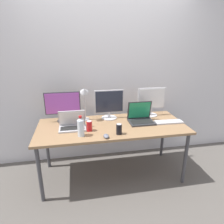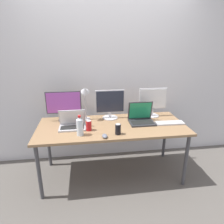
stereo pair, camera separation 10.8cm
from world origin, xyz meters
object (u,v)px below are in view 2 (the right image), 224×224
(monitor_left, at_px, (64,105))
(monitor_center, at_px, (110,104))
(soda_can_by_laptop, at_px, (118,129))
(laptop_secondary, at_px, (141,118))
(desk_lamp, at_px, (85,97))
(monitor_right, at_px, (153,101))
(mouse_by_keyboard, at_px, (105,136))
(soda_can_near_keyboard, at_px, (89,126))
(keyboard_main, at_px, (170,123))
(work_desk, at_px, (112,129))
(water_bottle, at_px, (80,126))
(laptop_silver, at_px, (72,124))

(monitor_left, bearing_deg, monitor_center, -0.23)
(monitor_left, distance_m, soda_can_by_laptop, 0.85)
(laptop_secondary, xyz_separation_m, desk_lamp, (-0.72, 0.17, 0.27))
(monitor_right, relative_size, soda_can_by_laptop, 3.22)
(mouse_by_keyboard, xyz_separation_m, soda_can_near_keyboard, (-0.17, 0.22, 0.04))
(desk_lamp, bearing_deg, monitor_left, 171.41)
(monitor_left, bearing_deg, monitor_right, -0.14)
(monitor_left, relative_size, monitor_right, 1.13)
(laptop_secondary, height_order, keyboard_main, laptop_secondary)
(work_desk, xyz_separation_m, water_bottle, (-0.40, -0.23, 0.17))
(water_bottle, distance_m, soda_can_near_keyboard, 0.16)
(monitor_left, height_order, laptop_secondary, monitor_left)
(keyboard_main, height_order, water_bottle, water_bottle)
(desk_lamp, bearing_deg, water_bottle, -99.71)
(laptop_silver, bearing_deg, water_bottle, -67.28)
(work_desk, height_order, water_bottle, water_bottle)
(monitor_right, xyz_separation_m, laptop_secondary, (-0.22, -0.21, -0.16))
(monitor_left, distance_m, laptop_silver, 0.33)
(keyboard_main, distance_m, water_bottle, 1.17)
(soda_can_by_laptop, bearing_deg, work_desk, 96.64)
(monitor_right, height_order, soda_can_near_keyboard, monitor_right)
(keyboard_main, xyz_separation_m, desk_lamp, (-1.08, 0.27, 0.32))
(keyboard_main, relative_size, water_bottle, 1.52)
(water_bottle, xyz_separation_m, desk_lamp, (0.08, 0.45, 0.22))
(monitor_right, bearing_deg, desk_lamp, -177.55)
(monitor_center, distance_m, monitor_right, 0.61)
(mouse_by_keyboard, bearing_deg, monitor_center, 72.95)
(water_bottle, bearing_deg, keyboard_main, 8.86)
(monitor_center, distance_m, soda_can_near_keyboard, 0.50)
(soda_can_by_laptop, bearing_deg, monitor_right, 41.95)
(keyboard_main, relative_size, soda_can_by_laptop, 2.91)
(keyboard_main, height_order, mouse_by_keyboard, mouse_by_keyboard)
(laptop_secondary, height_order, soda_can_by_laptop, laptop_secondary)
(work_desk, relative_size, monitor_right, 4.63)
(monitor_left, relative_size, water_bottle, 1.91)
(soda_can_near_keyboard, distance_m, soda_can_by_laptop, 0.36)
(laptop_silver, height_order, mouse_by_keyboard, laptop_silver)
(desk_lamp, bearing_deg, laptop_silver, -128.46)
(mouse_by_keyboard, bearing_deg, work_desk, 64.92)
(mouse_by_keyboard, height_order, soda_can_near_keyboard, soda_can_near_keyboard)
(keyboard_main, xyz_separation_m, water_bottle, (-1.15, -0.18, 0.10))
(monitor_right, bearing_deg, mouse_by_keyboard, -141.66)
(laptop_secondary, relative_size, desk_lamp, 0.68)
(water_bottle, bearing_deg, mouse_by_keyboard, -20.07)
(monitor_right, height_order, desk_lamp, desk_lamp)
(monitor_right, xyz_separation_m, desk_lamp, (-0.94, -0.04, 0.11))
(laptop_secondary, height_order, water_bottle, laptop_secondary)
(laptop_silver, xyz_separation_m, keyboard_main, (1.25, -0.05, -0.04))
(laptop_silver, bearing_deg, monitor_right, 13.10)
(monitor_left, bearing_deg, mouse_by_keyboard, -50.99)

